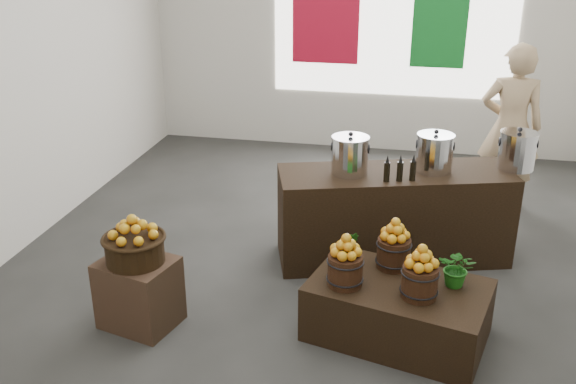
% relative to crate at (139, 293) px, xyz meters
% --- Properties ---
extents(ground, '(7.00, 7.00, 0.00)m').
position_rel_crate_xyz_m(ground, '(1.32, 1.27, -0.28)').
color(ground, '#353532').
rests_on(ground, ground).
extents(back_wall, '(6.00, 0.04, 4.00)m').
position_rel_crate_xyz_m(back_wall, '(1.32, 4.77, 1.72)').
color(back_wall, beige).
rests_on(back_wall, ground).
extents(back_opening, '(3.20, 0.02, 2.40)m').
position_rel_crate_xyz_m(back_opening, '(1.62, 4.75, 1.72)').
color(back_opening, white).
rests_on(back_opening, back_wall).
extents(deco_red_left, '(0.90, 0.04, 1.40)m').
position_rel_crate_xyz_m(deco_red_left, '(0.72, 4.74, 1.62)').
color(deco_red_left, '#B00D26').
rests_on(deco_red_left, back_wall).
extents(deco_green_right, '(0.70, 0.04, 1.00)m').
position_rel_crate_xyz_m(deco_green_right, '(2.22, 4.74, 1.42)').
color(deco_green_right, '#116E24').
rests_on(deco_green_right, back_wall).
extents(crate, '(0.65, 0.58, 0.56)m').
position_rel_crate_xyz_m(crate, '(0.00, 0.00, 0.00)').
color(crate, '#472E21').
rests_on(crate, ground).
extents(wicker_basket, '(0.45, 0.45, 0.20)m').
position_rel_crate_xyz_m(wicker_basket, '(0.00, 0.00, 0.38)').
color(wicker_basket, black).
rests_on(wicker_basket, crate).
extents(apples_in_basket, '(0.35, 0.35, 0.19)m').
position_rel_crate_xyz_m(apples_in_basket, '(0.00, 0.00, 0.58)').
color(apples_in_basket, '#A00E05').
rests_on(apples_in_basket, wicker_basket).
extents(display_table, '(1.47, 1.10, 0.45)m').
position_rel_crate_xyz_m(display_table, '(2.00, 0.25, -0.05)').
color(display_table, black).
rests_on(display_table, ground).
extents(apple_bucket_front_left, '(0.26, 0.26, 0.24)m').
position_rel_crate_xyz_m(apple_bucket_front_left, '(1.60, 0.16, 0.30)').
color(apple_bucket_front_left, '#36190E').
rests_on(apple_bucket_front_left, display_table).
extents(apples_in_bucket_front_left, '(0.20, 0.20, 0.18)m').
position_rel_crate_xyz_m(apples_in_bucket_front_left, '(1.60, 0.16, 0.50)').
color(apples_in_bucket_front_left, '#A00E05').
rests_on(apples_in_bucket_front_left, apple_bucket_front_left).
extents(apple_bucket_front_right, '(0.26, 0.26, 0.24)m').
position_rel_crate_xyz_m(apple_bucket_front_right, '(2.14, 0.11, 0.30)').
color(apple_bucket_front_right, '#36190E').
rests_on(apple_bucket_front_right, display_table).
extents(apples_in_bucket_front_right, '(0.20, 0.20, 0.18)m').
position_rel_crate_xyz_m(apples_in_bucket_front_right, '(2.14, 0.11, 0.50)').
color(apples_in_bucket_front_right, '#A00E05').
rests_on(apples_in_bucket_front_right, apple_bucket_front_right).
extents(apple_bucket_rear, '(0.26, 0.26, 0.24)m').
position_rel_crate_xyz_m(apple_bucket_rear, '(1.94, 0.51, 0.30)').
color(apple_bucket_rear, '#36190E').
rests_on(apple_bucket_rear, display_table).
extents(apples_in_bucket_rear, '(0.20, 0.20, 0.18)m').
position_rel_crate_xyz_m(apples_in_bucket_rear, '(1.94, 0.51, 0.50)').
color(apples_in_bucket_rear, '#A00E05').
rests_on(apples_in_bucket_rear, apple_bucket_rear).
extents(herb_garnish_right, '(0.32, 0.29, 0.30)m').
position_rel_crate_xyz_m(herb_garnish_right, '(2.41, 0.32, 0.32)').
color(herb_garnish_right, '#165612').
rests_on(herb_garnish_right, display_table).
extents(herb_garnish_left, '(0.18, 0.15, 0.30)m').
position_rel_crate_xyz_m(herb_garnish_left, '(1.58, 0.47, 0.32)').
color(herb_garnish_left, '#165612').
rests_on(herb_garnish_left, display_table).
extents(counter, '(2.24, 1.27, 0.87)m').
position_rel_crate_xyz_m(counter, '(1.89, 1.53, 0.16)').
color(counter, black).
rests_on(counter, ground).
extents(stock_pot_left, '(0.33, 0.33, 0.33)m').
position_rel_crate_xyz_m(stock_pot_left, '(1.47, 1.40, 0.76)').
color(stock_pot_left, silver).
rests_on(stock_pot_left, counter).
extents(stock_pot_center, '(0.33, 0.33, 0.33)m').
position_rel_crate_xyz_m(stock_pot_center, '(2.21, 1.63, 0.76)').
color(stock_pot_center, silver).
rests_on(stock_pot_center, counter).
extents(stock_pot_right, '(0.33, 0.33, 0.33)m').
position_rel_crate_xyz_m(stock_pot_right, '(2.95, 1.85, 0.76)').
color(stock_pot_right, silver).
rests_on(stock_pot_right, counter).
extents(oil_cruets, '(0.24, 0.12, 0.24)m').
position_rel_crate_xyz_m(oil_cruets, '(1.95, 1.33, 0.71)').
color(oil_cruets, black).
rests_on(oil_cruets, counter).
extents(shopper, '(0.68, 0.46, 1.84)m').
position_rel_crate_xyz_m(shopper, '(3.04, 3.04, 0.64)').
color(shopper, tan).
rests_on(shopper, ground).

